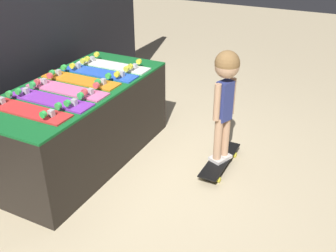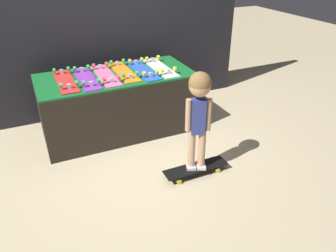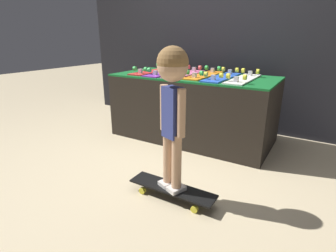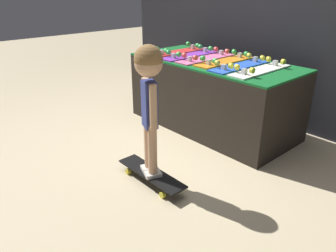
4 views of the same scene
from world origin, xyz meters
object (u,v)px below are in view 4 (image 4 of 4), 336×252
(skateboard_purple_on_rack, at_px, (190,55))
(skateboard_orange_on_rack, at_px, (225,61))
(skateboard_blue_on_rack, at_px, (240,65))
(skateboard_white_on_rack, at_px, (260,69))
(skateboard_on_floor, at_px, (151,174))
(skateboard_pink_on_rack, at_px, (206,58))
(child, at_px, (149,87))
(skateboard_red_on_rack, at_px, (178,51))

(skateboard_purple_on_rack, bearing_deg, skateboard_orange_on_rack, 5.99)
(skateboard_blue_on_rack, distance_m, skateboard_white_on_rack, 0.24)
(skateboard_purple_on_rack, xyz_separation_m, skateboard_on_floor, (0.80, -1.24, -0.71))
(skateboard_orange_on_rack, relative_size, skateboard_blue_on_rack, 1.00)
(skateboard_orange_on_rack, xyz_separation_m, skateboard_blue_on_rack, (0.24, -0.05, 0.00))
(skateboard_pink_on_rack, bearing_deg, child, -65.69)
(skateboard_blue_on_rack, bearing_deg, skateboard_on_floor, -85.53)
(skateboard_purple_on_rack, relative_size, skateboard_white_on_rack, 1.00)
(skateboard_red_on_rack, distance_m, skateboard_on_floor, 1.79)
(skateboard_red_on_rack, distance_m, child, 1.64)
(skateboard_orange_on_rack, bearing_deg, skateboard_red_on_rack, -178.38)
(skateboard_purple_on_rack, distance_m, skateboard_blue_on_rack, 0.71)
(skateboard_red_on_rack, bearing_deg, skateboard_on_floor, -50.78)
(skateboard_orange_on_rack, xyz_separation_m, skateboard_white_on_rack, (0.47, -0.05, 0.00))
(skateboard_orange_on_rack, height_order, skateboard_blue_on_rack, same)
(skateboard_pink_on_rack, bearing_deg, skateboard_white_on_rack, -0.98)
(skateboard_purple_on_rack, height_order, skateboard_pink_on_rack, same)
(skateboard_pink_on_rack, distance_m, child, 1.38)
(skateboard_orange_on_rack, distance_m, child, 1.33)
(skateboard_blue_on_rack, bearing_deg, skateboard_purple_on_rack, -179.87)
(skateboard_on_floor, bearing_deg, skateboard_red_on_rack, 129.22)
(skateboard_blue_on_rack, bearing_deg, skateboard_red_on_rack, 178.31)
(skateboard_pink_on_rack, bearing_deg, skateboard_purple_on_rack, -176.54)
(skateboard_white_on_rack, bearing_deg, skateboard_red_on_rack, 178.68)
(skateboard_pink_on_rack, bearing_deg, skateboard_red_on_rack, 178.15)
(skateboard_purple_on_rack, height_order, skateboard_blue_on_rack, same)
(skateboard_red_on_rack, relative_size, skateboard_pink_on_rack, 1.00)
(skateboard_blue_on_rack, bearing_deg, skateboard_orange_on_rack, 168.53)
(skateboard_white_on_rack, distance_m, child, 1.25)
(skateboard_pink_on_rack, xyz_separation_m, skateboard_blue_on_rack, (0.47, -0.01, 0.00))
(skateboard_pink_on_rack, xyz_separation_m, child, (0.57, -1.26, 0.04))
(skateboard_white_on_rack, xyz_separation_m, skateboard_on_floor, (-0.14, -1.24, -0.71))
(child, bearing_deg, skateboard_red_on_rack, 150.69)
(skateboard_red_on_rack, height_order, skateboard_pink_on_rack, same)
(skateboard_red_on_rack, xyz_separation_m, skateboard_orange_on_rack, (0.71, 0.02, 0.00))
(skateboard_red_on_rack, bearing_deg, skateboard_blue_on_rack, -1.69)
(skateboard_blue_on_rack, xyz_separation_m, child, (0.10, -1.24, 0.04))
(skateboard_orange_on_rack, distance_m, skateboard_blue_on_rack, 0.24)
(skateboard_pink_on_rack, distance_m, skateboard_on_floor, 1.55)
(skateboard_blue_on_rack, xyz_separation_m, skateboard_white_on_rack, (0.24, 0.00, 0.00))
(skateboard_purple_on_rack, xyz_separation_m, skateboard_orange_on_rack, (0.47, 0.05, 0.00))
(skateboard_purple_on_rack, xyz_separation_m, skateboard_white_on_rack, (0.94, 0.00, 0.00))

